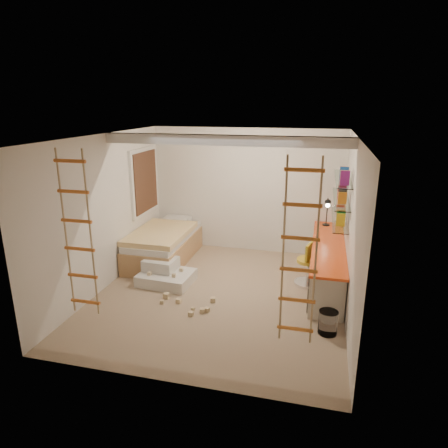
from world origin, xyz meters
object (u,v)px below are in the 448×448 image
(desk, at_px, (327,263))
(bed, at_px, (164,245))
(swivel_chair, at_px, (308,269))
(play_platform, at_px, (165,274))

(desk, relative_size, bed, 1.40)
(bed, relative_size, swivel_chair, 2.58)
(swivel_chair, bearing_deg, bed, 170.70)
(swivel_chair, xyz_separation_m, play_platform, (-2.47, -0.52, -0.13))
(desk, height_order, swivel_chair, swivel_chair)
(desk, relative_size, swivel_chair, 3.61)
(swivel_chair, distance_m, play_platform, 2.53)
(desk, height_order, bed, desk)
(desk, relative_size, play_platform, 2.92)
(desk, distance_m, swivel_chair, 0.35)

